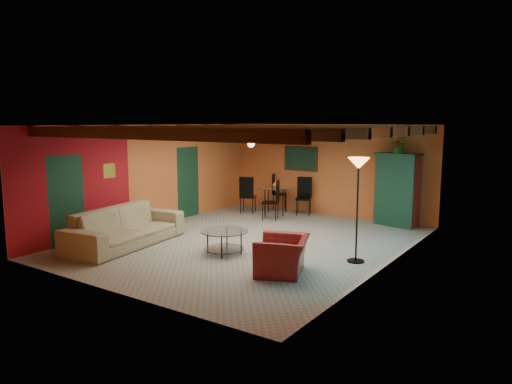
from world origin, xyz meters
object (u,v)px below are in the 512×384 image
Objects in this scene: sofa at (126,227)px; armoire at (397,190)px; armchair at (283,255)px; potted_plant at (399,146)px; vase at (276,173)px; floor_lamp at (357,210)px; coffee_table at (224,242)px; dining_table at (276,195)px.

sofa is 1.56× the size of armoire.
potted_plant reaches higher than armchair.
vase is (0.83, 5.05, 0.81)m from sofa.
floor_lamp is (0.45, -3.84, 0.10)m from armoire.
armchair is at bearing -14.00° from coffee_table.
armoire is 10.03× the size of vase.
dining_table is at bearing 140.13° from floor_lamp.
floor_lamp is at bearing 22.03° from coffee_table.
coffee_table is 5.62m from potted_plant.
vase is at bearing -17.66° from sofa.
dining_table is 1.17× the size of armoire.
floor_lamp is at bearing -78.33° from sofa.
sofa is at bearing -107.30° from armchair.
armchair is 5.60m from potted_plant.
coffee_table is 5.34m from armoire.
armchair is 1.04× the size of coffee_table.
armoire reaches higher than sofa.
dining_table reaches higher than sofa.
sofa is 2.37m from coffee_table.
potted_plant is at bearing 96.68° from floor_lamp.
floor_lamp is 11.14× the size of vase.
armchair is 2.09× the size of potted_plant.
floor_lamp is at bearing -39.87° from dining_table.
armoire reaches higher than coffee_table.
coffee_table is 4.57m from dining_table.
dining_table reaches higher than armchair.
sofa is at bearing -116.21° from armoire.
vase is (0.00, 0.00, 0.67)m from dining_table.
sofa is 2.81× the size of armchair.
sofa is 1.34× the size of dining_table.
floor_lamp reaches higher than vase.
potted_plant is at bearing 154.15° from armchair.
vase reaches higher than sofa.
armchair is at bearing -82.61° from armoire.
sofa is 5.86× the size of potted_plant.
armchair is 5.75m from vase.
floor_lamp reaches higher than armchair.
vase is (-3.12, 4.75, 0.90)m from armchair.
armchair is at bearing -120.15° from floor_lamp.
sofa is 7.27m from potted_plant.
sofa is 1.40× the size of floor_lamp.
dining_table is at bearing -168.36° from armchair.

